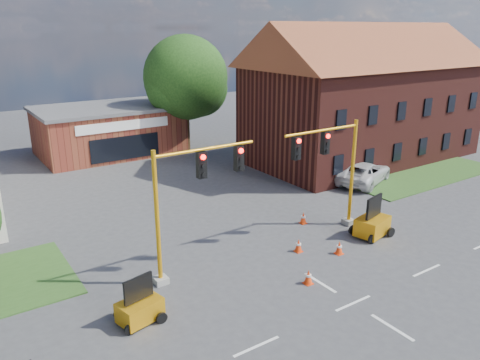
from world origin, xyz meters
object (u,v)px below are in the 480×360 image
Objects in this scene: signal_mast_east at (332,164)px; pickup_white at (364,173)px; signal_mast_west at (190,195)px; trailer_east at (372,224)px; trailer_west at (140,308)px.

pickup_white is (8.30, 4.83, -3.14)m from signal_mast_east.
trailer_east is at bearing -10.25° from signal_mast_west.
signal_mast_east is 2.80× the size of trailer_east.
signal_mast_east is 10.11m from pickup_white.
signal_mast_west is 3.32× the size of trailer_west.
trailer_west is 21.71m from pickup_white.
trailer_west is (-3.53, -2.19, -3.34)m from signal_mast_west.
signal_mast_east is at bearing -2.50° from trailer_west.
signal_mast_east reaches higher than pickup_white.
signal_mast_east is 1.10× the size of pickup_white.
trailer_east reaches higher than trailer_west.
signal_mast_east is (8.71, 0.00, 0.00)m from signal_mast_west.
trailer_west reaches higher than pickup_white.
signal_mast_east is 4.02m from trailer_east.
trailer_west is at bearing 167.69° from trailer_east.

